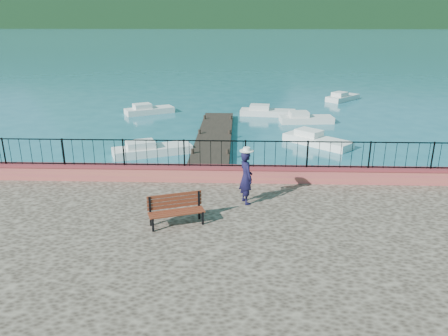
# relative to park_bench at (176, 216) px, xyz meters

# --- Properties ---
(ground) EXTENTS (2000.00, 2000.00, 0.00)m
(ground) POSITION_rel_park_bench_xyz_m (2.31, -0.13, -1.47)
(ground) COLOR #19596B
(ground) RESTS_ON ground
(parapet) EXTENTS (28.00, 0.46, 0.58)m
(parapet) POSITION_rel_park_bench_xyz_m (2.31, 3.57, 0.02)
(parapet) COLOR #B15940
(parapet) RESTS_ON promenade
(railing) EXTENTS (27.00, 0.05, 0.95)m
(railing) POSITION_rel_park_bench_xyz_m (2.31, 3.57, 0.78)
(railing) COLOR black
(railing) RESTS_ON parapet
(dock) EXTENTS (2.00, 16.00, 0.30)m
(dock) POSITION_rel_park_bench_xyz_m (0.31, 11.87, -1.32)
(dock) COLOR #2D231C
(dock) RESTS_ON ground
(far_forest) EXTENTS (900.00, 60.00, 18.00)m
(far_forest) POSITION_rel_park_bench_xyz_m (2.31, 299.87, 7.53)
(far_forest) COLOR black
(far_forest) RESTS_ON ground
(companion_hill) EXTENTS (448.00, 384.00, 180.00)m
(companion_hill) POSITION_rel_park_bench_xyz_m (222.31, 559.87, -1.47)
(companion_hill) COLOR #142D23
(companion_hill) RESTS_ON ground
(park_bench) EXTENTS (1.68, 1.04, 0.89)m
(park_bench) POSITION_rel_park_bench_xyz_m (0.00, 0.00, 0.00)
(park_bench) COLOR black
(park_bench) RESTS_ON promenade
(person) EXTENTS (0.62, 0.74, 1.74)m
(person) POSITION_rel_park_bench_xyz_m (2.02, 1.64, 0.60)
(person) COLOR black
(person) RESTS_ON promenade
(hat) EXTENTS (0.44, 0.44, 0.12)m
(hat) POSITION_rel_park_bench_xyz_m (2.02, 1.64, 1.53)
(hat) COLOR white
(hat) RESTS_ON person
(boat_0) EXTENTS (4.28, 2.78, 0.80)m
(boat_0) POSITION_rel_park_bench_xyz_m (-2.80, 10.62, -1.07)
(boat_0) COLOR silver
(boat_0) RESTS_ON ground
(boat_1) EXTENTS (3.81, 3.66, 0.80)m
(boat_1) POSITION_rel_park_bench_xyz_m (6.24, 12.75, -1.07)
(boat_1) COLOR white
(boat_1) RESTS_ON ground
(boat_2) EXTENTS (3.71, 1.62, 0.80)m
(boat_2) POSITION_rel_park_bench_xyz_m (6.41, 18.32, -1.07)
(boat_2) COLOR silver
(boat_2) RESTS_ON ground
(boat_3) EXTENTS (3.78, 2.85, 0.80)m
(boat_3) POSITION_rel_park_bench_xyz_m (-5.00, 20.94, -1.07)
(boat_3) COLOR silver
(boat_3) RESTS_ON ground
(boat_4) EXTENTS (4.15, 1.79, 0.80)m
(boat_4) POSITION_rel_park_bench_xyz_m (3.89, 20.55, -1.07)
(boat_4) COLOR silver
(boat_4) RESTS_ON ground
(boat_5) EXTENTS (3.37, 3.41, 0.80)m
(boat_5) POSITION_rel_park_bench_xyz_m (10.80, 26.98, -1.07)
(boat_5) COLOR silver
(boat_5) RESTS_ON ground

